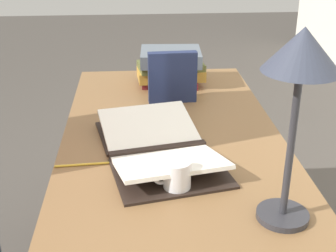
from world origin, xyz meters
TOP-DOWN VIEW (x-y plane):
  - reading_desk at (0.00, 0.00)m, footprint 1.57×0.74m
  - open_book at (0.06, -0.05)m, footprint 0.59×0.42m
  - book_stack_tall at (-0.58, 0.04)m, footprint 0.23×0.30m
  - book_standing_upright at (-0.37, 0.03)m, footprint 0.05×0.19m
  - reading_lamp at (0.43, 0.23)m, footprint 0.17×0.17m
  - coffee_mug at (0.28, -0.02)m, footprint 0.08×0.11m
  - pencil at (0.13, -0.28)m, footprint 0.02×0.18m

SIDE VIEW (x-z plane):
  - reading_desk at x=0.00m, z-range 0.28..1.04m
  - pencil at x=0.13m, z-range 0.76..0.76m
  - open_book at x=0.06m, z-range 0.74..0.81m
  - coffee_mug at x=0.28m, z-range 0.76..0.84m
  - book_stack_tall at x=-0.58m, z-range 0.76..0.92m
  - book_standing_upright at x=-0.37m, z-range 0.76..0.96m
  - reading_lamp at x=0.43m, z-range 0.90..1.38m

